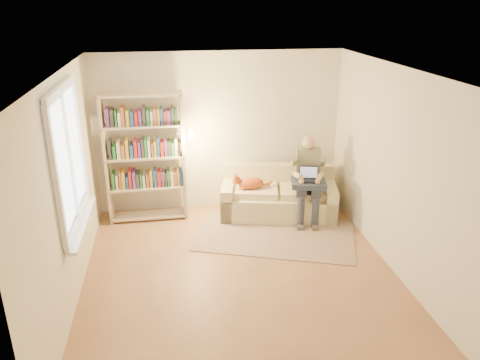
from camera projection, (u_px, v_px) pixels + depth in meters
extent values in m
plane|color=#8D6040|center=(241.00, 275.00, 6.06)|extent=(4.50, 4.50, 0.00)
cube|color=white|center=(241.00, 72.00, 5.11)|extent=(4.00, 4.50, 0.02)
cube|color=silver|center=(67.00, 193.00, 5.30)|extent=(0.02, 4.50, 2.60)
cube|color=silver|center=(398.00, 173.00, 5.87)|extent=(0.02, 4.50, 2.60)
cube|color=silver|center=(219.00, 132.00, 7.65)|extent=(4.00, 0.02, 2.60)
cube|color=silver|center=(288.00, 292.00, 3.52)|extent=(4.00, 0.02, 2.60)
plane|color=white|center=(69.00, 158.00, 5.36)|extent=(0.00, 1.50, 1.50)
cube|color=white|center=(60.00, 89.00, 5.07)|extent=(0.05, 1.50, 0.08)
cube|color=white|center=(78.00, 220.00, 5.65)|extent=(0.05, 1.50, 0.08)
cube|color=white|center=(70.00, 158.00, 5.36)|extent=(0.04, 0.05, 1.50)
cube|color=white|center=(82.00, 223.00, 5.67)|extent=(0.12, 1.52, 0.04)
cube|color=beige|center=(278.00, 204.00, 7.68)|extent=(1.97, 1.19, 0.39)
cube|color=beige|center=(278.00, 175.00, 7.84)|extent=(1.83, 0.56, 0.39)
cube|color=beige|center=(228.00, 198.00, 7.69)|extent=(0.35, 0.85, 0.55)
cube|color=beige|center=(329.00, 201.00, 7.61)|extent=(0.35, 0.85, 0.55)
cube|color=beige|center=(253.00, 191.00, 7.57)|extent=(0.88, 0.70, 0.11)
cube|color=beige|center=(304.00, 192.00, 7.53)|extent=(0.88, 0.70, 0.11)
cube|color=gray|center=(308.00, 164.00, 7.43)|extent=(0.41, 0.28, 0.52)
sphere|color=tan|center=(309.00, 143.00, 7.28)|extent=(0.21, 0.21, 0.21)
cube|color=#333748|center=(301.00, 188.00, 7.32)|extent=(0.24, 0.45, 0.16)
cube|color=#333748|center=(315.00, 188.00, 7.31)|extent=(0.24, 0.45, 0.16)
cylinder|color=#333748|center=(301.00, 212.00, 7.24)|extent=(0.11, 0.11, 0.51)
cylinder|color=#333748|center=(315.00, 212.00, 7.23)|extent=(0.11, 0.11, 0.51)
ellipsoid|color=orange|center=(253.00, 183.00, 7.49)|extent=(0.45, 0.30, 0.18)
sphere|color=orange|center=(239.00, 180.00, 7.45)|extent=(0.14, 0.14, 0.14)
cylinder|color=orange|center=(267.00, 184.00, 7.53)|extent=(0.20, 0.08, 0.06)
cube|color=#293447|center=(307.00, 183.00, 7.26)|extent=(0.60, 0.53, 0.09)
cube|color=black|center=(307.00, 180.00, 7.21)|extent=(0.33, 0.26, 0.02)
cube|color=black|center=(307.00, 172.00, 7.27)|extent=(0.30, 0.13, 0.19)
plane|color=#8CA5CC|center=(307.00, 172.00, 7.27)|extent=(0.27, 0.13, 0.25)
cube|color=#C5B295|center=(106.00, 160.00, 7.17)|extent=(0.05, 0.31, 2.06)
cube|color=#C5B295|center=(183.00, 156.00, 7.35)|extent=(0.05, 0.31, 2.06)
cube|color=#C5B295|center=(150.00, 215.00, 7.61)|extent=(1.23, 0.32, 0.03)
cube|color=#C5B295|center=(147.00, 187.00, 7.43)|extent=(1.23, 0.32, 0.03)
cube|color=#C5B295|center=(145.00, 157.00, 7.25)|extent=(1.23, 0.32, 0.03)
cube|color=#C5B295|center=(143.00, 125.00, 7.06)|extent=(1.23, 0.32, 0.03)
cube|color=#C5B295|center=(140.00, 95.00, 6.89)|extent=(1.23, 0.32, 0.03)
cube|color=#995933|center=(147.00, 178.00, 7.38)|extent=(1.05, 0.26, 0.24)
cube|color=gold|center=(144.00, 148.00, 7.20)|extent=(1.05, 0.26, 0.24)
cube|color=#1E4C8C|center=(142.00, 116.00, 7.01)|extent=(1.05, 0.26, 0.24)
cylinder|color=white|center=(177.00, 153.00, 7.31)|extent=(0.11, 0.11, 0.04)
cone|color=white|center=(189.00, 135.00, 7.10)|extent=(0.13, 0.16, 0.17)
cube|color=gray|center=(275.00, 235.00, 7.08)|extent=(2.65, 2.07, 0.01)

